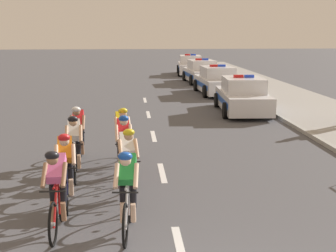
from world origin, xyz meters
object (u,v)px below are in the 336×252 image
at_px(cyclist_third, 66,168).
at_px(cyclist_fifth, 74,145).
at_px(cyclist_lead, 57,189).
at_px(police_car_nearest, 243,96).
at_px(police_car_second, 217,81).
at_px(police_car_furthest, 190,66).
at_px(police_car_third, 201,72).
at_px(cyclist_second, 127,190).
at_px(cyclist_fourth, 128,161).
at_px(cyclist_eighth, 122,135).
at_px(cyclist_sixth, 124,144).
at_px(cyclist_seventh, 78,133).

bearing_deg(cyclist_third, cyclist_fifth, 91.16).
relative_size(cyclist_lead, police_car_nearest, 0.38).
bearing_deg(police_car_second, police_car_furthest, 90.01).
bearing_deg(cyclist_lead, police_car_third, 75.26).
relative_size(cyclist_second, cyclist_fourth, 1.00).
relative_size(cyclist_second, cyclist_third, 1.00).
bearing_deg(police_car_furthest, cyclist_eighth, -101.47).
distance_m(cyclist_fourth, police_car_second, 16.35).
height_order(cyclist_eighth, police_car_third, police_car_third).
bearing_deg(police_car_furthest, cyclist_lead, -101.90).
xyz_separation_m(cyclist_sixth, cyclist_eighth, (-0.04, 1.00, 0.00)).
relative_size(cyclist_fourth, police_car_nearest, 0.38).
bearing_deg(cyclist_sixth, police_car_furthest, 79.07).
distance_m(cyclist_second, cyclist_third, 1.84).
bearing_deg(cyclist_seventh, cyclist_fourth, -65.22).
height_order(cyclist_lead, cyclist_third, same).
xyz_separation_m(cyclist_fifth, cyclist_seventh, (-0.05, 1.30, 0.00)).
bearing_deg(cyclist_fifth, police_car_third, 72.94).
xyz_separation_m(cyclist_fourth, police_car_third, (4.78, 21.11, -0.11)).
xyz_separation_m(cyclist_second, cyclist_sixth, (-0.10, 3.22, 0.00)).
xyz_separation_m(police_car_nearest, police_car_third, (0.00, 11.29, 0.00)).
xyz_separation_m(cyclist_fourth, police_car_furthest, (4.78, 26.74, -0.11)).
bearing_deg(cyclist_fifth, cyclist_second, -69.12).
height_order(cyclist_sixth, police_car_furthest, police_car_furthest).
bearing_deg(cyclist_second, police_car_nearest, 67.53).
relative_size(cyclist_second, police_car_third, 0.38).
xyz_separation_m(cyclist_third, cyclist_seventh, (-0.09, 3.13, 0.00)).
xyz_separation_m(cyclist_fifth, cyclist_eighth, (1.10, 0.99, 0.00)).
distance_m(cyclist_lead, police_car_second, 18.24).
relative_size(cyclist_fourth, cyclist_seventh, 1.00).
xyz_separation_m(cyclist_seventh, cyclist_eighth, (1.15, -0.31, 0.00)).
height_order(cyclist_sixth, police_car_nearest, police_car_nearest).
distance_m(cyclist_lead, police_car_nearest, 12.88).
xyz_separation_m(cyclist_lead, police_car_third, (5.97, 22.71, -0.11)).
bearing_deg(cyclist_second, cyclist_fifth, 110.88).
distance_m(cyclist_second, cyclist_fifth, 3.47).
bearing_deg(cyclist_lead, cyclist_eighth, 75.57).
xyz_separation_m(cyclist_eighth, police_car_nearest, (4.92, 7.34, -0.11)).
bearing_deg(police_car_second, police_car_third, 90.00).
relative_size(cyclist_sixth, cyclist_eighth, 1.00).
xyz_separation_m(cyclist_lead, cyclist_seventh, (-0.10, 4.39, 0.00)).
bearing_deg(police_car_third, police_car_nearest, -90.01).
xyz_separation_m(cyclist_lead, cyclist_second, (1.19, -0.15, 0.00)).
relative_size(cyclist_sixth, police_car_second, 0.39).
distance_m(cyclist_lead, cyclist_second, 1.20).
bearing_deg(police_car_third, cyclist_lead, -104.74).
height_order(police_car_nearest, police_car_furthest, same).
height_order(cyclist_lead, cyclist_eighth, same).
height_order(cyclist_fourth, police_car_furthest, police_car_furthest).
distance_m(cyclist_third, cyclist_sixth, 2.13).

